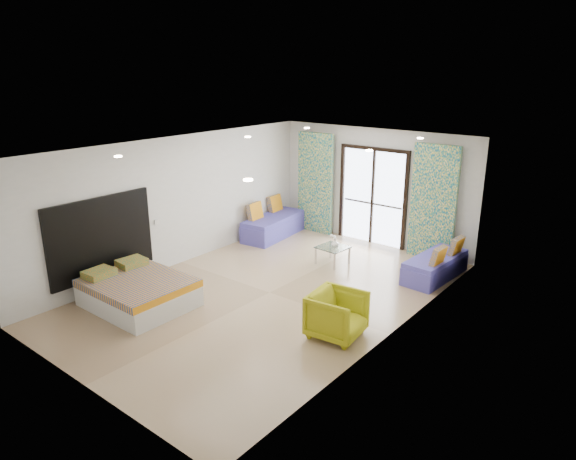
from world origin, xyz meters
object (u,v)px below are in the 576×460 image
Objects in this scene: bed at (138,291)px; daybed_right at (436,266)px; coffee_table at (333,249)px; daybed_left at (273,225)px; armchair at (337,313)px.

daybed_right reaches higher than bed.
coffee_table is at bearing 67.53° from bed.
bed is 5.71m from daybed_right.
daybed_left is 2.31m from coffee_table.
coffee_table is (-2.02, -0.65, 0.09)m from daybed_right.
armchair is (3.34, 1.27, 0.14)m from bed.
daybed_right reaches higher than armchair.
coffee_table is 0.84× the size of armchair.
daybed_left reaches higher than coffee_table.
daybed_right is at bearing -6.60° from daybed_left.
armchair is at bearing 20.82° from bed.
daybed_left reaches higher than daybed_right.
daybed_left is 2.88× the size of coffee_table.
daybed_right is at bearing 51.05° from bed.
bed is 1.06× the size of daybed_right.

